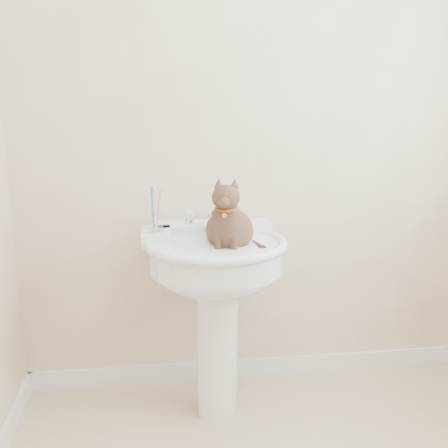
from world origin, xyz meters
name	(u,v)px	position (x,y,z in m)	size (l,w,h in m)	color
wall_back	(257,125)	(0.00, 1.10, 1.25)	(2.20, 0.00, 2.50)	beige
baseboard_back	(254,367)	(0.00, 1.09, 0.04)	(2.20, 0.02, 0.09)	white
pedestal_sink	(216,274)	(-0.22, 0.81, 0.65)	(0.60, 0.59, 0.83)	white
faucet	(213,216)	(-0.22, 0.96, 0.87)	(0.28, 0.12, 0.14)	silver
soap_bar	(233,216)	(-0.12, 1.04, 0.84)	(0.09, 0.06, 0.03)	orange
toothbrush_cup	(156,221)	(-0.46, 0.86, 0.88)	(0.07, 0.07, 0.19)	silver
cat	(230,225)	(-0.17, 0.78, 0.87)	(0.22, 0.27, 0.40)	brown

